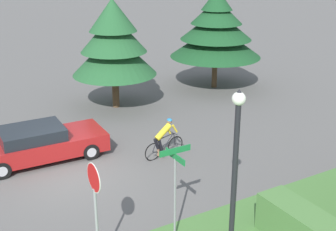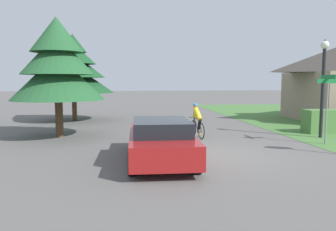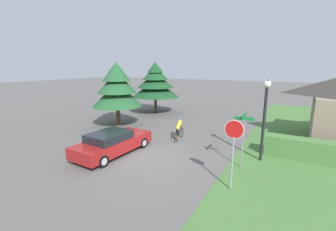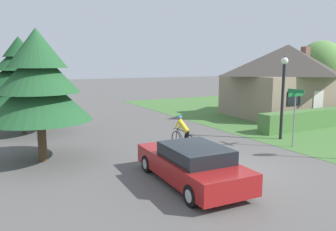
# 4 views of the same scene
# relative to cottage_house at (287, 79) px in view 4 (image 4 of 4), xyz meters

# --- Properties ---
(ground_plane) EXTENTS (140.00, 140.00, 0.00)m
(ground_plane) POSITION_rel_cottage_house_xyz_m (-11.72, -8.16, -2.66)
(ground_plane) COLOR #5B5956
(cottage_house) EXTENTS (8.79, 6.32, 5.12)m
(cottage_house) POSITION_rel_cottage_house_xyz_m (0.00, 0.00, 0.00)
(cottage_house) COLOR gray
(cottage_house) RESTS_ON ground
(hedge_row) EXTENTS (10.77, 0.90, 1.09)m
(hedge_row) POSITION_rel_cottage_house_xyz_m (-0.90, -4.31, -2.12)
(hedge_row) COLOR #4C7A3D
(hedge_row) RESTS_ON ground
(sedan_left_lane) EXTENTS (2.03, 4.65, 1.28)m
(sedan_left_lane) POSITION_rel_cottage_house_xyz_m (-13.55, -8.66, -2.02)
(sedan_left_lane) COLOR maroon
(sedan_left_lane) RESTS_ON ground
(cyclist) EXTENTS (0.44, 1.72, 1.46)m
(cyclist) POSITION_rel_cottage_house_xyz_m (-11.50, -4.66, -1.96)
(cyclist) COLOR black
(cyclist) RESTS_ON ground
(street_lamp) EXTENTS (0.35, 0.35, 4.15)m
(street_lamp) POSITION_rel_cottage_house_xyz_m (-6.32, -5.55, -0.01)
(street_lamp) COLOR black
(street_lamp) RESTS_ON ground
(street_name_sign) EXTENTS (0.90, 0.90, 2.65)m
(street_name_sign) POSITION_rel_cottage_house_xyz_m (-7.01, -6.93, -0.82)
(street_name_sign) COLOR gray
(street_name_sign) RESTS_ON ground
(conifer_tall_near) EXTENTS (3.91, 3.91, 5.10)m
(conifer_tall_near) POSITION_rel_cottage_house_xyz_m (-17.42, -3.89, 0.45)
(conifer_tall_near) COLOR #4C3823
(conifer_tall_near) RESTS_ON ground
(conifer_tall_far) EXTENTS (4.78, 4.78, 5.20)m
(conifer_tall_far) POSITION_rel_cottage_house_xyz_m (-17.63, 2.03, 0.40)
(conifer_tall_far) COLOR #4C3823
(conifer_tall_far) RESTS_ON ground
(deciduous_tree_right) EXTENTS (3.82, 3.82, 5.63)m
(deciduous_tree_right) POSITION_rel_cottage_house_xyz_m (5.11, 1.13, 0.96)
(deciduous_tree_right) COLOR #4C3823
(deciduous_tree_right) RESTS_ON ground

